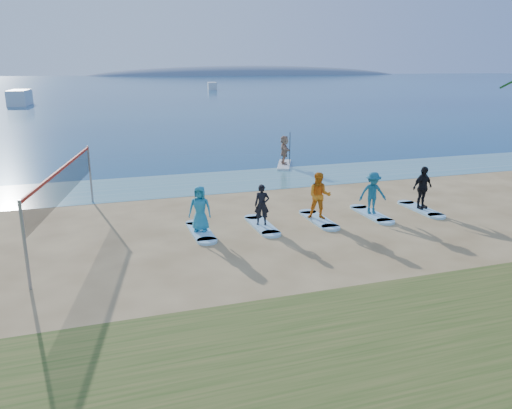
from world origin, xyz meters
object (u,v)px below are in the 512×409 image
object	(u,v)px
surfboard_0	(201,232)
student_3	(373,193)
surfboard_3	(371,214)
paddleboard	(284,165)
student_1	(262,205)
surfboard_2	(319,220)
student_4	(423,188)
student_0	(200,209)
boat_offshore_b	(212,89)
boat_offshore_a	(21,105)
surfboard_4	(421,209)
student_2	(319,196)
paddleboarder	(284,150)
surfboard_1	(262,225)
volleyball_net	(64,183)

from	to	relation	value
surfboard_0	student_3	distance (m)	7.07
surfboard_3	paddleboard	bearing A→B (deg)	87.77
student_1	surfboard_2	bearing A→B (deg)	20.91
paddleboard	student_4	size ratio (longest dim) A/B	1.69
surfboard_0	student_0	distance (m)	0.87
boat_offshore_b	surfboard_0	xyz separation A→B (m)	(-26.77, -110.58, 0.04)
student_1	boat_offshore_a	bearing A→B (deg)	123.92
boat_offshore_a	student_3	world-z (taller)	student_3
surfboard_4	boat_offshore_b	bearing A→B (deg)	81.05
student_2	surfboard_3	xyz separation A→B (m)	(2.34, 0.00, -0.96)
student_0	student_4	bearing A→B (deg)	22.48
paddleboarder	surfboard_0	size ratio (longest dim) A/B	0.77
surfboard_2	student_0	bearing A→B (deg)	180.00
surfboard_1	surfboard_3	size ratio (longest dim) A/B	1.00
paddleboard	student_2	bearing A→B (deg)	-80.51
paddleboarder	student_3	xyz separation A→B (m)	(-0.42, -10.73, -0.04)
surfboard_1	boat_offshore_b	bearing A→B (deg)	77.54
surfboard_3	boat_offshore_b	bearing A→B (deg)	79.87
boat_offshore_b	surfboard_0	world-z (taller)	boat_offshore_b
surfboard_1	student_1	size ratio (longest dim) A/B	1.44
paddleboarder	boat_offshore_b	xyz separation A→B (m)	(19.33, 99.84, -0.97)
surfboard_0	surfboard_1	bearing A→B (deg)	0.00
volleyball_net	student_3	xyz separation A→B (m)	(11.53, -1.25, -0.97)
volleyball_net	student_4	size ratio (longest dim) A/B	5.04
boat_offshore_b	paddleboarder	bearing A→B (deg)	-90.59
volleyball_net	student_2	bearing A→B (deg)	-7.74
paddleboarder	student_1	bearing A→B (deg)	169.09
surfboard_0	surfboard_1	distance (m)	2.34
student_2	paddleboarder	bearing A→B (deg)	99.90
boat_offshore_b	surfboard_1	world-z (taller)	boat_offshore_b
boat_offshore_a	surfboard_4	distance (m)	71.84
boat_offshore_a	student_1	distance (m)	69.94
surfboard_4	student_2	bearing A→B (deg)	180.00
paddleboarder	volleyball_net	bearing A→B (deg)	142.93
surfboard_1	student_2	xyz separation A→B (m)	(2.34, 0.00, 0.96)
volleyball_net	student_4	bearing A→B (deg)	-5.15
student_3	surfboard_4	world-z (taller)	student_3
student_1	surfboard_4	distance (m)	7.06
surfboard_2	student_3	xyz separation A→B (m)	(2.34, 0.00, 0.89)
paddleboarder	surfboard_0	world-z (taller)	paddleboarder
volleyball_net	student_2	world-z (taller)	volleyball_net
volleyball_net	student_4	world-z (taller)	volleyball_net
student_0	student_2	xyz separation A→B (m)	(4.68, 0.00, 0.09)
surfboard_0	student_4	bearing A→B (deg)	0.00
boat_offshore_a	surfboard_2	size ratio (longest dim) A/B	3.37
surfboard_0	surfboard_2	world-z (taller)	same
surfboard_0	student_1	xyz separation A→B (m)	(2.34, 0.00, 0.81)
paddleboarder	surfboard_3	distance (m)	10.78
boat_offshore_b	student_3	size ratio (longest dim) A/B	3.86
boat_offshore_b	student_1	distance (m)	113.25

